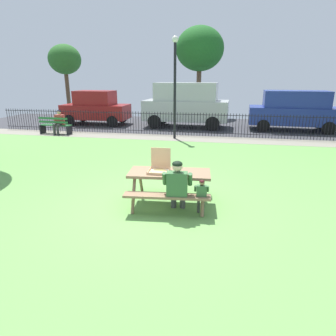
# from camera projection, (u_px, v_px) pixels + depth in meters

# --- Properties ---
(ground) EXTENTS (28.00, 12.33, 0.02)m
(ground) POSITION_uv_depth(u_px,v_px,m) (172.00, 176.00, 8.72)
(ground) COLOR #69A24F
(cobblestone_walkway) EXTENTS (28.00, 1.40, 0.01)m
(cobblestone_walkway) POSITION_uv_depth(u_px,v_px,m) (192.00, 139.00, 13.84)
(cobblestone_walkway) COLOR gray
(street_asphalt) EXTENTS (28.00, 6.56, 0.01)m
(street_asphalt) POSITION_uv_depth(u_px,v_px,m) (200.00, 125.00, 17.57)
(street_asphalt) COLOR #38383D
(picnic_table_foreground) EXTENTS (1.93, 1.64, 0.79)m
(picnic_table_foreground) POSITION_uv_depth(u_px,v_px,m) (169.00, 179.00, 6.59)
(picnic_table_foreground) COLOR #8B6B4F
(picnic_table_foreground) RESTS_ON ground
(pizza_box_open) EXTENTS (0.45, 0.48, 0.50)m
(pizza_box_open) POSITION_uv_depth(u_px,v_px,m) (159.00, 167.00, 6.54)
(pizza_box_open) COLOR tan
(pizza_box_open) RESTS_ON picnic_table_foreground
(adult_at_table) EXTENTS (0.63, 0.62, 1.19)m
(adult_at_table) POSITION_uv_depth(u_px,v_px,m) (177.00, 185.00, 6.08)
(adult_at_table) COLOR #4C4C4C
(adult_at_table) RESTS_ON ground
(child_at_table) EXTENTS (0.31, 0.30, 0.81)m
(child_at_table) POSITION_uv_depth(u_px,v_px,m) (201.00, 193.00, 6.05)
(child_at_table) COLOR #3E3E3E
(child_at_table) RESTS_ON ground
(iron_fence_streetside) EXTENTS (20.66, 0.03, 1.12)m
(iron_fence_streetside) POSITION_uv_depth(u_px,v_px,m) (194.00, 124.00, 14.33)
(iron_fence_streetside) COLOR black
(iron_fence_streetside) RESTS_ON ground
(park_bench_left) EXTENTS (1.62, 0.55, 0.85)m
(park_bench_left) POSITION_uv_depth(u_px,v_px,m) (55.00, 126.00, 14.83)
(park_bench_left) COLOR #276934
(park_bench_left) RESTS_ON ground
(person_on_park_bench) EXTENTS (0.62, 0.61, 1.19)m
(person_on_park_bench) POSITION_uv_depth(u_px,v_px,m) (59.00, 121.00, 14.74)
(person_on_park_bench) COLOR #353535
(person_on_park_bench) RESTS_ON ground
(lamp_post_walkway) EXTENTS (0.28, 0.28, 4.45)m
(lamp_post_walkway) POSITION_uv_depth(u_px,v_px,m) (175.00, 79.00, 13.08)
(lamp_post_walkway) COLOR black
(lamp_post_walkway) RESTS_ON ground
(parked_car_far_left) EXTENTS (3.90, 1.83, 1.98)m
(parked_car_far_left) POSITION_uv_depth(u_px,v_px,m) (96.00, 107.00, 17.69)
(parked_car_far_left) COLOR maroon
(parked_car_far_left) RESTS_ON ground
(parked_car_left) EXTENTS (4.77, 2.22, 2.46)m
(parked_car_left) POSITION_uv_depth(u_px,v_px,m) (186.00, 104.00, 16.62)
(parked_car_left) COLOR #BBBEB9
(parked_car_left) RESTS_ON ground
(parked_car_center) EXTENTS (4.68, 2.13, 2.08)m
(parked_car_center) POSITION_uv_depth(u_px,v_px,m) (294.00, 110.00, 15.64)
(parked_car_center) COLOR navy
(parked_car_center) RESTS_ON ground
(far_tree_left) EXTENTS (2.44, 2.44, 5.12)m
(far_tree_left) POSITION_uv_depth(u_px,v_px,m) (65.00, 60.00, 22.44)
(far_tree_left) COLOR brown
(far_tree_left) RESTS_ON ground
(far_tree_midleft) EXTENTS (3.32, 3.32, 6.11)m
(far_tree_midleft) POSITION_uv_depth(u_px,v_px,m) (200.00, 49.00, 20.42)
(far_tree_midleft) COLOR brown
(far_tree_midleft) RESTS_ON ground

